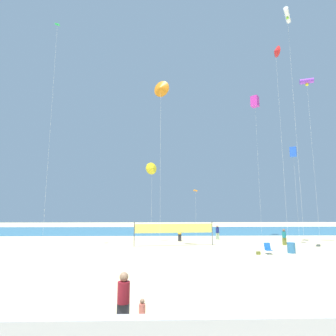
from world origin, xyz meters
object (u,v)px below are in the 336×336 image
Objects in this scene: beachgoer_teal_shirt at (284,236)px; kite_green_diamond at (57,36)px; folding_beach_chair at (268,248)px; trash_barrel at (291,248)px; toddler_figure at (142,313)px; kite_orange_diamond at (196,191)px; kite_white_tube at (287,16)px; kite_violet_tube at (307,82)px; volleyball_net at (174,229)px; kite_magenta_box at (255,102)px; mother_figure at (123,299)px; beachgoer_mustard_shirt at (180,233)px; kite_orange_delta at (161,88)px; kite_blue_box at (293,152)px; kite_red_delta at (276,52)px; beachgoer_navy_shirt at (217,232)px; kite_yellow_delta at (152,168)px; beach_handbag at (258,253)px.

beachgoer_teal_shirt is 0.07× the size of kite_green_diamond.
trash_barrel is at bearing 42.89° from folding_beach_chair.
kite_orange_diamond is at bearing 57.60° from toddler_figure.
kite_violet_tube is at bearing 50.72° from kite_white_tube.
beachgoer_teal_shirt is at bearing 34.15° from toddler_figure.
volleyball_net reaches higher than folding_beach_chair.
mother_figure is at bearing -118.33° from kite_magenta_box.
volleyball_net is 21.93m from kite_violet_tube.
trash_barrel is at bearing -61.19° from kite_orange_diamond.
beachgoer_mustard_shirt is at bearing -163.18° from kite_magenta_box.
beachgoer_teal_shirt is 0.09× the size of kite_violet_tube.
folding_beach_chair is at bearing -66.18° from beachgoer_teal_shirt.
kite_orange_delta is 16.66m from kite_violet_tube.
kite_white_tube reaches higher than kite_blue_box.
toddler_figure is at bearing -126.86° from kite_blue_box.
folding_beach_chair is (10.00, 13.82, -0.43)m from mother_figure.
kite_red_delta is (-1.01, -3.01, 18.77)m from beachgoer_teal_shirt.
beachgoer_navy_shirt is at bearing 50.25° from kite_orange_delta.
kite_yellow_delta is at bearing 169.99° from kite_violet_tube.
volleyball_net is 22.61m from kite_green_diamond.
beachgoer_mustard_shirt is 1.99× the size of folding_beach_chair.
mother_figure is 0.71m from toddler_figure.
kite_violet_tube reaches higher than toddler_figure.
mother_figure is 0.27× the size of kite_orange_diamond.
folding_beach_chair is at bearing 34.46° from toddler_figure.
beach_handbag is 0.02× the size of kite_orange_delta.
kite_violet_tube is at bearing 52.10° from beachgoer_teal_shirt.
mother_figure is at bearing -123.90° from beach_handbag.
volleyball_net is 8.78m from kite_orange_diamond.
beachgoer_navy_shirt is 5.76m from kite_orange_diamond.
trash_barrel is at bearing -4.50° from kite_green_diamond.
beachgoer_navy_shirt is (7.57, 24.80, 0.44)m from toddler_figure.
kite_red_delta is at bearing 74.26° from folding_beach_chair.
toddler_figure is 0.05× the size of kite_orange_delta.
kite_blue_box is at bearing 46.06° from beach_handbag.
beachgoer_navy_shirt is 7.94m from beachgoer_teal_shirt.
trash_barrel is 29.50m from kite_green_diamond.
kite_magenta_box is (23.44, 10.45, -2.27)m from kite_green_diamond.
kite_green_diamond is (-18.32, 2.36, 20.57)m from beach_handbag.
kite_blue_box reaches higher than beach_handbag.
kite_orange_diamond is at bearing 35.09° from kite_yellow_delta.
toddler_figure is at bearing -39.14° from beachgoer_mustard_shirt.
mother_figure is 0.08× the size of kite_green_diamond.
folding_beach_chair is 13.96m from kite_orange_diamond.
volleyball_net is 0.49× the size of kite_orange_delta.
beachgoer_teal_shirt is at bearing 38.53° from beachgoer_mustard_shirt.
kite_blue_box is (13.92, 2.16, 8.54)m from volleyball_net.
beachgoer_teal_shirt is at bearing 172.91° from kite_violet_tube.
kite_red_delta is (2.92, 2.53, 19.17)m from folding_beach_chair.
beachgoer_navy_shirt is 11.35m from trash_barrel.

